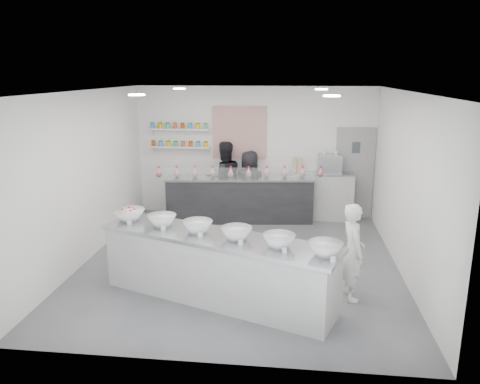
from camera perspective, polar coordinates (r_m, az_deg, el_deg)
name	(u,v)px	position (r m, az deg, el deg)	size (l,w,h in m)	color
floor	(240,262)	(8.45, -0.01, -8.58)	(6.00, 6.00, 0.00)	#515156
ceiling	(240,91)	(7.78, -0.01, 12.20)	(6.00, 6.00, 0.00)	white
back_wall	(255,152)	(10.91, 1.78, 4.91)	(5.50, 5.50, 0.00)	white
left_wall	(86,177)	(8.73, -18.26, 1.77)	(6.00, 6.00, 0.00)	white
right_wall	(406,185)	(8.15, 19.57, 0.80)	(6.00, 6.00, 0.00)	white
back_door	(354,173)	(11.02, 13.76, 2.22)	(0.88, 0.04, 2.10)	gray
pattern_panel	(239,132)	(10.86, -0.06, 7.27)	(1.25, 0.03, 1.20)	#A03830
jar_shelf_lower	(180,147)	(11.08, -7.35, 5.47)	(1.45, 0.22, 0.04)	silver
jar_shelf_upper	(179,129)	(11.02, -7.42, 7.62)	(1.45, 0.22, 0.04)	silver
preserve_jars	(179,135)	(11.02, -7.42, 6.89)	(1.45, 0.10, 0.56)	#C84901
downlight_0	(137,95)	(7.11, -12.47, 11.50)	(0.24, 0.24, 0.02)	white
downlight_1	(332,96)	(6.76, 11.11, 11.43)	(0.24, 0.24, 0.02)	white
downlight_2	(179,89)	(9.61, -7.41, 12.38)	(0.24, 0.24, 0.02)	white
downlight_3	(321,89)	(9.35, 9.90, 12.24)	(0.24, 0.24, 0.02)	white
prep_counter	(217,268)	(7.00, -2.79, -9.20)	(3.66, 0.83, 1.00)	#A6A6A1
back_bar	(240,199)	(10.56, -0.04, -0.91)	(3.30, 0.60, 1.02)	black
sneeze_guard	(240,174)	(10.12, -0.04, 2.22)	(3.26, 0.01, 0.28)	white
espresso_ledge	(321,196)	(10.88, 9.81, -0.46)	(1.47, 0.47, 1.09)	#A6A6A1
espresso_machine	(330,164)	(10.73, 10.89, 3.38)	(0.53, 0.37, 0.41)	#93969E
cup_stacks	(298,165)	(10.71, 7.03, 3.32)	(0.24, 0.24, 0.34)	tan
prep_bowls	(217,230)	(6.79, -2.85, -4.65)	(3.70, 0.55, 0.18)	white
label_cards	(225,247)	(6.30, -1.86, -6.69)	(3.31, 0.04, 0.07)	white
cookie_bags	(240,172)	(10.41, -0.04, 2.49)	(3.73, 0.13, 0.25)	pink
woman_prep	(352,252)	(7.13, 13.55, -7.11)	(0.54, 0.35, 1.47)	white
staff_left	(224,180)	(10.75, -1.93, 1.47)	(0.87, 0.68, 1.79)	black
staff_right	(250,185)	(10.71, 1.17, 0.87)	(0.78, 0.50, 1.59)	black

